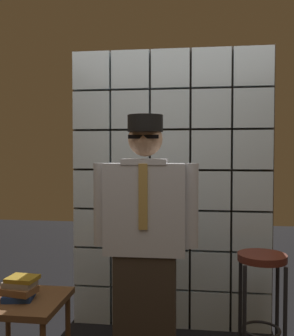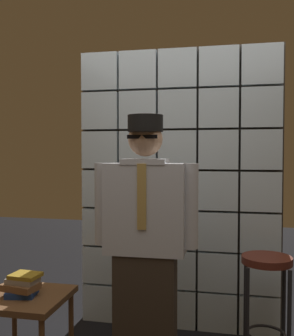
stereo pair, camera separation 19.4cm
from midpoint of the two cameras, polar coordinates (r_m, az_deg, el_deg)
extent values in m
cube|color=silver|center=(3.66, -5.08, -18.89)|extent=(0.32, 0.08, 0.32)
cube|color=silver|center=(3.58, 0.37, -19.36)|extent=(0.32, 0.08, 0.32)
cube|color=silver|center=(3.54, 6.04, -19.67)|extent=(0.32, 0.08, 0.32)
cube|color=silver|center=(3.52, 11.83, -19.81)|extent=(0.32, 0.08, 0.32)
cube|color=silver|center=(3.54, 17.62, -19.76)|extent=(0.32, 0.08, 0.32)
cube|color=silver|center=(3.55, -5.10, -13.83)|extent=(0.32, 0.08, 0.32)
cube|color=silver|center=(3.47, 0.37, -14.20)|extent=(0.32, 0.08, 0.32)
cube|color=silver|center=(3.43, 6.07, -14.45)|extent=(0.32, 0.08, 0.32)
cube|color=silver|center=(3.41, 11.88, -14.57)|extent=(0.32, 0.08, 0.32)
cube|color=silver|center=(3.43, 17.69, -14.54)|extent=(0.32, 0.08, 0.32)
cube|color=silver|center=(3.48, -5.12, -8.50)|extent=(0.32, 0.08, 0.32)
cube|color=silver|center=(3.39, 0.37, -8.75)|extent=(0.32, 0.08, 0.32)
cube|color=silver|center=(3.34, 6.09, -8.93)|extent=(0.32, 0.08, 0.32)
cube|color=silver|center=(3.33, 11.92, -9.02)|extent=(0.32, 0.08, 0.32)
cube|color=silver|center=(3.35, 17.76, -9.02)|extent=(0.32, 0.08, 0.32)
cube|color=silver|center=(3.43, -5.14, -2.98)|extent=(0.32, 0.08, 0.32)
cube|color=silver|center=(3.35, 0.37, -3.10)|extent=(0.32, 0.08, 0.32)
cube|color=silver|center=(3.30, 6.11, -3.19)|extent=(0.32, 0.08, 0.32)
cube|color=silver|center=(3.28, 11.97, -3.26)|extent=(0.32, 0.08, 0.32)
cube|color=silver|center=(3.30, 17.83, -3.29)|extent=(0.32, 0.08, 0.32)
cube|color=silver|center=(3.41, -5.16, 2.64)|extent=(0.32, 0.08, 0.32)
cube|color=silver|center=(3.33, 0.38, 2.66)|extent=(0.32, 0.08, 0.32)
cube|color=silver|center=(3.28, 6.14, 2.65)|extent=(0.32, 0.08, 0.32)
cube|color=silver|center=(3.26, 12.02, 2.62)|extent=(0.32, 0.08, 0.32)
cube|color=silver|center=(3.28, 17.90, 2.56)|extent=(0.32, 0.08, 0.32)
cube|color=silver|center=(3.43, -5.18, 8.25)|extent=(0.32, 0.08, 0.32)
cube|color=silver|center=(3.35, 0.38, 8.41)|extent=(0.32, 0.08, 0.32)
cube|color=silver|center=(3.30, 6.16, 8.49)|extent=(0.32, 0.08, 0.32)
cube|color=silver|center=(3.28, 12.07, 8.49)|extent=(0.32, 0.08, 0.32)
cube|color=silver|center=(3.30, 17.97, 8.39)|extent=(0.32, 0.08, 0.32)
cube|color=silver|center=(3.48, -5.20, 13.75)|extent=(0.32, 0.08, 0.32)
cube|color=silver|center=(3.40, 0.38, 14.04)|extent=(0.32, 0.08, 0.32)
cube|color=silver|center=(3.35, 6.19, 14.20)|extent=(0.32, 0.08, 0.32)
cube|color=silver|center=(3.34, 12.11, 14.23)|extent=(0.32, 0.08, 0.32)
cube|color=silver|center=(3.36, 18.04, 14.10)|extent=(0.32, 0.08, 0.32)
cube|color=#38332D|center=(3.35, 6.20, -3.11)|extent=(1.70, 0.02, 2.37)
cube|color=#382D23|center=(2.74, 1.94, -20.67)|extent=(0.40, 0.21, 0.83)
cube|color=silver|center=(2.54, 1.96, -5.89)|extent=(0.52, 0.23, 0.58)
cube|color=tan|center=(2.42, 1.52, -4.22)|extent=(0.06, 0.01, 0.41)
cube|color=silver|center=(2.52, 1.97, 0.94)|extent=(0.29, 0.24, 0.04)
sphere|color=tan|center=(2.52, 1.97, 4.23)|extent=(0.22, 0.22, 0.22)
ellipsoid|color=black|center=(2.47, 1.79, 3.36)|extent=(0.15, 0.08, 0.10)
cube|color=black|center=(2.42, 1.59, 4.58)|extent=(0.19, 0.02, 0.02)
cylinder|color=black|center=(2.44, 1.67, 5.40)|extent=(0.17, 0.17, 0.01)
cylinder|color=black|center=(2.53, 1.98, 6.50)|extent=(0.23, 0.23, 0.11)
cylinder|color=silver|center=(2.51, 8.51, -5.47)|extent=(0.10, 0.10, 0.54)
cylinder|color=silver|center=(2.60, -4.36, -5.19)|extent=(0.10, 0.10, 0.54)
cylinder|color=#592319|center=(2.90, 18.91, -12.54)|extent=(0.34, 0.34, 0.05)
torus|color=black|center=(3.07, 18.78, -21.85)|extent=(0.27, 0.27, 0.02)
cylinder|color=black|center=(2.89, 16.36, -20.65)|extent=(0.03, 0.03, 0.72)
cylinder|color=black|center=(2.92, 21.90, -20.45)|extent=(0.03, 0.03, 0.72)
cylinder|color=black|center=(3.13, 15.96, -18.77)|extent=(0.03, 0.03, 0.72)
cylinder|color=black|center=(3.16, 21.02, -18.63)|extent=(0.03, 0.03, 0.72)
cube|color=brown|center=(2.81, -15.16, -17.82)|extent=(0.52, 0.52, 0.04)
cylinder|color=brown|center=(3.18, -16.96, -20.56)|extent=(0.04, 0.04, 0.50)
cylinder|color=brown|center=(3.01, -9.03, -21.86)|extent=(0.04, 0.04, 0.50)
cube|color=navy|center=(2.79, -15.76, -17.08)|extent=(0.21, 0.19, 0.04)
cube|color=brown|center=(2.78, -15.96, -16.28)|extent=(0.25, 0.18, 0.04)
cube|color=gray|center=(2.78, -15.64, -15.46)|extent=(0.20, 0.15, 0.03)
cube|color=olive|center=(2.76, -15.29, -14.87)|extent=(0.20, 0.17, 0.03)
camera|label=1|loc=(0.10, -87.79, 0.09)|focal=41.94mm
camera|label=2|loc=(0.10, 92.21, -0.09)|focal=41.94mm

